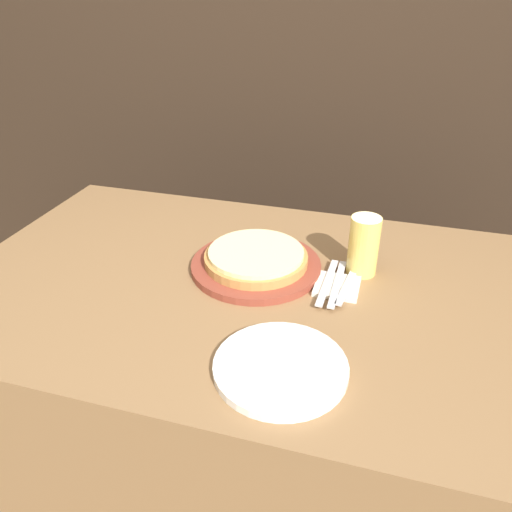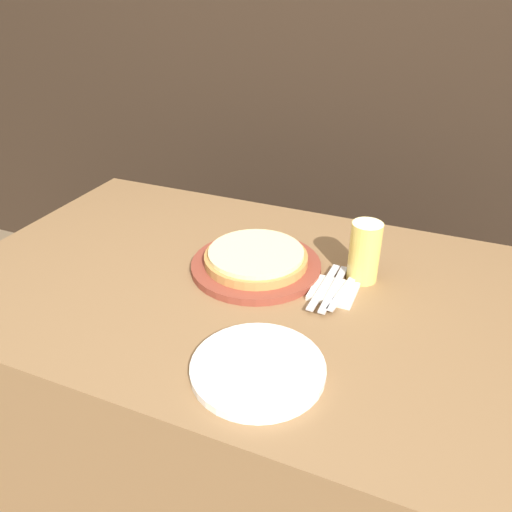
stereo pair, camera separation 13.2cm
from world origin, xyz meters
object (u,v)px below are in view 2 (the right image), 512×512
object	(u,v)px
beer_glass	(365,249)
spoon	(344,291)
pizza_on_board	(256,261)
dinner_knife	(334,289)
dinner_plate	(258,368)
fork	(324,286)

from	to	relation	value
beer_glass	spoon	bearing A→B (deg)	-104.09
pizza_on_board	dinner_knife	bearing A→B (deg)	-8.49
beer_glass	dinner_plate	xyz separation A→B (m)	(-0.12, -0.43, -0.08)
pizza_on_board	beer_glass	xyz separation A→B (m)	(0.27, 0.06, 0.06)
pizza_on_board	dinner_plate	xyz separation A→B (m)	(0.16, -0.36, -0.02)
pizza_on_board	dinner_knife	xyz separation A→B (m)	(0.22, -0.03, -0.01)
pizza_on_board	beer_glass	world-z (taller)	beer_glass
dinner_knife	beer_glass	bearing A→B (deg)	62.88
pizza_on_board	beer_glass	size ratio (longest dim) A/B	2.18
fork	dinner_knife	xyz separation A→B (m)	(0.02, 0.00, 0.00)
beer_glass	dinner_knife	bearing A→B (deg)	-117.12
dinner_plate	dinner_knife	bearing A→B (deg)	78.57
dinner_plate	spoon	size ratio (longest dim) A/B	1.45
fork	dinner_plate	bearing A→B (deg)	-97.20
dinner_plate	fork	size ratio (longest dim) A/B	1.24
spoon	fork	bearing A→B (deg)	180.00
dinner_knife	fork	bearing A→B (deg)	180.00
beer_glass	dinner_knife	xyz separation A→B (m)	(-0.05, -0.10, -0.07)
dinner_knife	spoon	xyz separation A→B (m)	(0.03, -0.00, 0.00)
pizza_on_board	spoon	distance (m)	0.25
dinner_plate	dinner_knife	distance (m)	0.34
dinner_knife	pizza_on_board	bearing A→B (deg)	171.51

